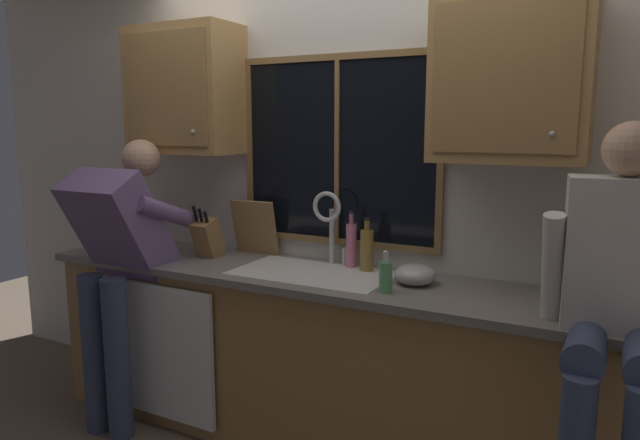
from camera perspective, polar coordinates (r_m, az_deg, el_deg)
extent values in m
cube|color=silver|center=(3.17, 3.35, 2.32)|extent=(5.57, 0.12, 2.55)
cube|color=black|center=(3.11, 1.81, 6.83)|extent=(1.10, 0.02, 0.95)
cube|color=olive|center=(3.12, 1.77, 15.90)|extent=(1.17, 0.02, 0.04)
cube|color=olive|center=(3.16, 1.68, -2.13)|extent=(1.17, 0.02, 0.04)
cube|color=olive|center=(3.39, -6.98, 6.98)|extent=(0.03, 0.02, 0.95)
cube|color=olive|center=(2.90, 11.92, 6.44)|extent=(0.03, 0.02, 0.95)
cube|color=olive|center=(3.10, 1.71, 6.82)|extent=(0.02, 0.02, 0.95)
cube|color=#A07744|center=(3.08, 0.41, -14.01)|extent=(3.17, 0.58, 0.88)
cube|color=slate|center=(2.91, 0.24, -5.82)|extent=(3.23, 0.62, 0.04)
cube|color=white|center=(3.25, -14.86, -12.71)|extent=(0.60, 0.02, 0.74)
cube|color=#B2844C|center=(3.49, -13.23, 12.38)|extent=(0.66, 0.33, 0.72)
cube|color=#9D7443|center=(3.36, -15.18, 12.42)|extent=(0.58, 0.01, 0.62)
sphere|color=#B2B2B7|center=(3.22, -12.50, 8.56)|extent=(0.02, 0.02, 0.02)
cube|color=#B2844C|center=(2.68, 18.47, 13.12)|extent=(0.66, 0.33, 0.72)
cube|color=#9D7443|center=(2.51, 17.80, 13.43)|extent=(0.58, 0.01, 0.62)
sphere|color=#B2B2B7|center=(2.47, 22.04, 7.92)|extent=(0.02, 0.02, 0.02)
cube|color=silver|center=(2.95, -0.76, -5.43)|extent=(0.80, 0.46, 0.02)
cube|color=beige|center=(3.07, -4.06, -6.78)|extent=(0.36, 0.42, 0.20)
cube|color=beige|center=(2.89, 2.76, -7.82)|extent=(0.36, 0.42, 0.20)
cube|color=silver|center=(2.97, -0.76, -7.30)|extent=(0.04, 0.42, 0.20)
cylinder|color=silver|center=(3.10, 1.18, -1.65)|extent=(0.03, 0.03, 0.30)
torus|color=silver|center=(3.02, 0.68, 1.32)|extent=(0.16, 0.02, 0.16)
cylinder|color=silver|center=(3.09, 2.50, -3.61)|extent=(0.03, 0.03, 0.09)
cylinder|color=#384260|center=(3.42, -21.45, -12.24)|extent=(0.13, 0.13, 0.88)
cylinder|color=#384260|center=(3.30, -19.47, -12.92)|extent=(0.13, 0.13, 0.88)
cube|color=slate|center=(3.27, -19.38, -0.46)|extent=(0.44, 0.47, 0.61)
sphere|color=tan|center=(3.36, -17.34, 5.87)|extent=(0.21, 0.21, 0.21)
cylinder|color=slate|center=(3.54, -19.72, 1.06)|extent=(0.09, 0.52, 0.26)
cylinder|color=slate|center=(3.23, -14.43, 0.57)|extent=(0.09, 0.52, 0.26)
cylinder|color=#384260|center=(2.25, 24.88, -11.40)|extent=(0.14, 0.43, 0.16)
cube|color=beige|center=(2.38, 27.85, -2.98)|extent=(0.42, 0.25, 0.56)
sphere|color=tan|center=(2.33, 28.56, 6.19)|extent=(0.20, 0.20, 0.20)
cylinder|color=beige|center=(2.35, 22.08, -4.68)|extent=(0.08, 0.20, 0.47)
cube|color=olive|center=(3.33, -11.09, -1.86)|extent=(0.12, 0.18, 0.25)
cylinder|color=black|center=(3.28, -12.28, 0.64)|extent=(0.02, 0.05, 0.09)
cylinder|color=black|center=(3.26, -11.78, 0.48)|extent=(0.02, 0.04, 0.08)
cylinder|color=black|center=(3.24, -11.27, 0.32)|extent=(0.02, 0.04, 0.06)
cube|color=#997047|center=(3.35, -6.51, -0.75)|extent=(0.28, 0.09, 0.32)
ellipsoid|color=#B7B7BC|center=(2.77, 9.43, -5.38)|extent=(0.20, 0.20, 0.10)
cylinder|color=#59A566|center=(2.60, 6.54, -5.68)|extent=(0.06, 0.06, 0.14)
cylinder|color=silver|center=(2.58, 6.58, -3.72)|extent=(0.02, 0.02, 0.04)
cylinder|color=silver|center=(2.56, 6.44, -3.21)|extent=(0.01, 0.04, 0.01)
cylinder|color=pink|center=(3.04, 3.11, -2.57)|extent=(0.06, 0.06, 0.23)
cylinder|color=#AD5B7A|center=(3.01, 3.13, 0.11)|extent=(0.03, 0.03, 0.06)
cylinder|color=black|center=(3.00, 3.14, 0.77)|extent=(0.03, 0.03, 0.01)
cylinder|color=olive|center=(2.96, 4.67, -3.06)|extent=(0.07, 0.07, 0.21)
cylinder|color=brown|center=(2.94, 4.71, -0.53)|extent=(0.03, 0.03, 0.05)
cylinder|color=black|center=(2.93, 4.71, 0.10)|extent=(0.03, 0.03, 0.01)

